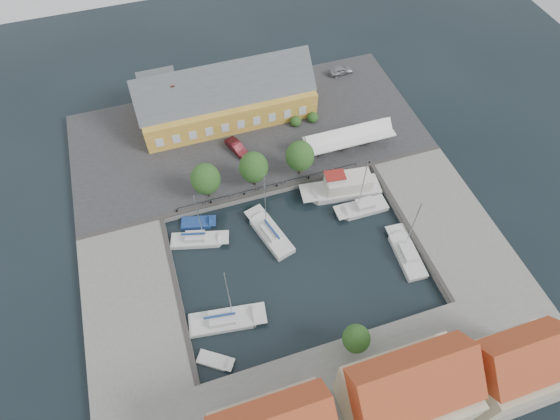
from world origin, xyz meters
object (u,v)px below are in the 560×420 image
Objects in this scene: warehouse at (222,98)px; tent_canopy at (349,137)px; center_sailboat at (270,234)px; car_red at (237,147)px; west_boat_d at (226,321)px; east_boat_a at (362,208)px; west_boat_a at (198,240)px; east_boat_c at (406,254)px; launch_sw at (215,361)px; car_silver at (341,70)px; trawler at (344,188)px; launch_nw at (198,223)px.

tent_canopy is at bearing -39.86° from warehouse.
warehouse is at bearing 90.60° from center_sailboat.
car_red is 28.14m from west_boat_d.
east_boat_a is 1.04× the size of west_boat_a.
center_sailboat is at bearing 152.10° from east_boat_c.
warehouse is at bearing 74.34° from launch_sw.
tent_canopy is at bearing 19.22° from west_boat_a.
car_silver is 0.39× the size of east_boat_a.
center_sailboat is 14.09m from east_boat_a.
east_boat_a is at bearing -60.09° from warehouse.
warehouse is at bearing 121.68° from trawler.
east_boat_a reaches higher than launch_sw.
car_silver is 30.03m from east_boat_a.
west_boat_a reaches higher than car_silver.
west_boat_d reaches higher than east_boat_c.
trawler is 2.35× the size of launch_nw.
east_boat_a is at bearing 24.59° from west_boat_d.
east_boat_c is 25.74m from west_boat_d.
car_red is at bearing 70.48° from launch_sw.
west_boat_d is 2.80× the size of launch_sw.
tent_canopy is 18.84m from car_silver.
warehouse is 29.08m from east_boat_a.
launch_sw is (-24.18, -18.98, -0.93)m from trawler.
launch_sw is at bearing -118.51° from west_boat_d.
west_boat_a reaches higher than launch_nw.
warehouse reaches higher than car_silver.
trawler is at bearing -2.75° from launch_nw.
launch_nw is (-25.55, -6.10, -3.59)m from tent_canopy.
west_boat_a is at bearing 128.64° from car_silver.
tent_canopy is 2.65× the size of launch_nw.
warehouse is at bearing 119.91° from east_boat_a.
tent_canopy reaches higher than launch_sw.
car_red is 16.30m from center_sailboat.
west_boat_d is at bearing -146.29° from trawler.
center_sailboat is at bearing 49.26° from west_boat_d.
launch_sw is at bearing -167.64° from east_boat_c.
car_silver is at bearing 8.59° from car_red.
launch_nw is (-0.16, 15.57, -0.18)m from west_boat_d.
center_sailboat reaches higher than car_red.
car_red reaches higher than launch_nw.
trawler is (13.12, -12.22, -0.73)m from car_red.
warehouse is 22.30m from launch_nw.
east_boat_a is 2.13× the size of launch_nw.
east_boat_c is 29.33m from launch_nw.
east_boat_a reaches higher than east_boat_c.
east_boat_c is at bearing -89.15° from tent_canopy.
center_sailboat is 10.51m from launch_nw.
car_silver is 0.95× the size of car_red.
warehouse reaches higher than launch_sw.
west_boat_a is (-9.75, 2.07, -0.09)m from center_sailboat.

